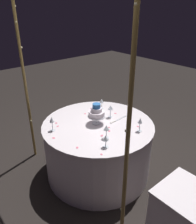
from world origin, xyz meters
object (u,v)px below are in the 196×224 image
(wine_glass_2, at_px, (99,105))
(wine_glass_4, at_px, (110,108))
(wine_glass_3, at_px, (102,102))
(wine_glass_1, at_px, (106,128))
(wine_glass_0, at_px, (52,120))
(wine_glass_6, at_px, (106,138))
(cake_knife, at_px, (117,120))
(decorative_arch, at_px, (61,81))
(main_table, at_px, (98,148))
(tiered_cake, at_px, (97,112))
(wine_glass_5, at_px, (140,122))

(wine_glass_2, relative_size, wine_glass_4, 0.91)
(wine_glass_3, distance_m, wine_glass_4, 0.27)
(wine_glass_1, bearing_deg, wine_glass_4, -48.23)
(wine_glass_0, height_order, wine_glass_6, wine_glass_0)
(wine_glass_4, distance_m, cake_knife, 0.18)
(decorative_arch, relative_size, main_table, 1.56)
(main_table, height_order, wine_glass_3, wine_glass_3)
(decorative_arch, xyz_separation_m, wine_glass_2, (0.22, -0.69, -0.55))
(decorative_arch, distance_m, wine_glass_4, 0.90)
(tiered_cake, relative_size, wine_glass_6, 1.86)
(wine_glass_1, distance_m, cake_knife, 0.47)
(wine_glass_4, bearing_deg, wine_glass_0, 75.58)
(wine_glass_1, height_order, wine_glass_3, wine_glass_1)
(wine_glass_1, bearing_deg, wine_glass_2, -33.61)
(wine_glass_3, height_order, wine_glass_6, wine_glass_3)
(wine_glass_1, xyz_separation_m, wine_glass_2, (0.53, -0.36, -0.01))
(wine_glass_1, xyz_separation_m, wine_glass_6, (-0.12, 0.12, -0.02))
(main_table, bearing_deg, wine_glass_6, 148.34)
(decorative_arch, distance_m, wine_glass_5, 1.02)
(wine_glass_3, xyz_separation_m, wine_glass_6, (-0.72, 0.58, -0.01))
(main_table, distance_m, wine_glass_3, 0.65)
(tiered_cake, relative_size, wine_glass_5, 1.56)
(wine_glass_1, distance_m, wine_glass_5, 0.42)
(wine_glass_4, bearing_deg, tiered_cake, 93.23)
(decorative_arch, height_order, wine_glass_6, decorative_arch)
(wine_glass_1, height_order, wine_glass_5, wine_glass_5)
(wine_glass_4, height_order, wine_glass_5, wine_glass_5)
(main_table, bearing_deg, wine_glass_4, -82.73)
(decorative_arch, xyz_separation_m, wine_glass_5, (-0.45, -0.74, -0.53))
(wine_glass_6, bearing_deg, wine_glass_3, -38.78)
(decorative_arch, relative_size, wine_glass_3, 14.18)
(wine_glass_5, relative_size, cake_knife, 0.58)
(wine_glass_0, xyz_separation_m, cake_knife, (-0.32, -0.76, -0.13))
(main_table, distance_m, wine_glass_0, 0.75)
(decorative_arch, bearing_deg, main_table, -90.12)
(wine_glass_2, bearing_deg, decorative_arch, 107.67)
(main_table, bearing_deg, wine_glass_3, -47.27)
(tiered_cake, bearing_deg, wine_glass_3, -49.75)
(main_table, height_order, wine_glass_6, wine_glass_6)
(cake_knife, bearing_deg, wine_glass_6, 123.42)
(tiered_cake, xyz_separation_m, wine_glass_2, (0.21, -0.22, -0.04))
(main_table, height_order, wine_glass_1, wine_glass_1)
(wine_glass_3, bearing_deg, wine_glass_6, 141.22)
(decorative_arch, distance_m, main_table, 1.14)
(decorative_arch, bearing_deg, wine_glass_5, -121.57)
(tiered_cake, bearing_deg, wine_glass_2, -46.77)
(main_table, height_order, wine_glass_5, wine_glass_5)
(decorative_arch, height_order, wine_glass_1, decorative_arch)
(decorative_arch, height_order, cake_knife, decorative_arch)
(wine_glass_3, bearing_deg, tiered_cake, 130.25)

